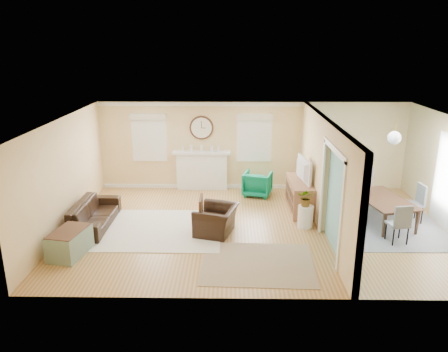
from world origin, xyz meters
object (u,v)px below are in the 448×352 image
Objects in this scene: eames_chair at (216,220)px; dining_table at (383,210)px; green_chair at (257,184)px; sofa at (94,214)px; credenza at (299,196)px.

dining_table is (4.06, 0.68, -0.01)m from eames_chair.
dining_table is at bearing 162.14° from green_chair.
sofa is 2.97m from eames_chair.
green_chair is 0.43× the size of dining_table.
dining_table is (1.93, -0.81, -0.08)m from credenza.
dining_table is at bearing -22.69° from credenza.
eames_chair is at bearing 82.68° from green_chair.
sofa is at bearing -81.34° from eames_chair.
eames_chair is 0.55× the size of dining_table.
sofa is 1.29× the size of credenza.
credenza is 0.89× the size of dining_table.
sofa is at bearing 44.65° from green_chair.
green_chair is at bearing 172.85° from eames_chair.
credenza is at bearing 147.63° from green_chair.
eames_chair is at bearing -145.12° from credenza.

